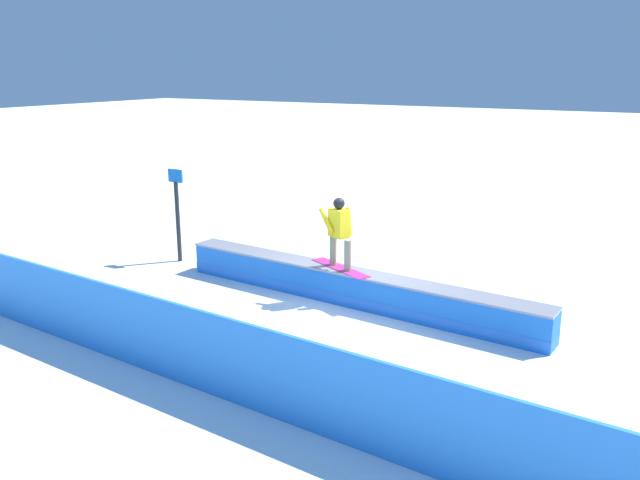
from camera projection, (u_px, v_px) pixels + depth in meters
The scene contains 5 objects.
ground_plane at pixel (351, 303), 12.62m from camera, with size 120.00×120.00×0.00m, color white.
grind_box at pixel (351, 288), 12.54m from camera, with size 7.76×1.20×0.66m.
snowboarder at pixel (339, 231), 12.42m from camera, with size 1.52×0.93×1.38m.
safety_fence at pixel (213, 355), 8.94m from camera, with size 13.30×0.06×1.22m, color #2C81E8.
trail_marker at pixel (177, 213), 15.04m from camera, with size 0.40×0.10×2.18m.
Camera 1 is at (-5.35, 10.61, 4.46)m, focal length 36.51 mm.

